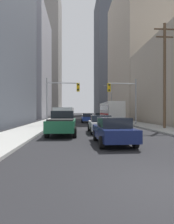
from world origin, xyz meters
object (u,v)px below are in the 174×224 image
Objects in this scene: cargo_van_silver at (64,116)px; sedan_navy at (113,131)px; pickup_truck_green at (62,123)px; traffic_signal_near_right at (124,94)px; sedan_beige at (98,116)px; sedan_white at (100,124)px; traffic_signal_near_left at (61,94)px; sedan_blue at (87,118)px; city_bus at (111,111)px.

cargo_van_silver reaches higher than sedan_navy.
traffic_signal_near_right is at bearing 50.35° from pickup_truck_green.
cargo_van_silver is 1.24× the size of sedan_beige.
sedan_white is 0.71× the size of traffic_signal_near_left.
cargo_van_silver reaches higher than pickup_truck_green.
traffic_signal_near_left reaches higher than sedan_navy.
sedan_white is (3.38, -5.81, -0.52)m from cargo_van_silver.
cargo_van_silver is 12.05m from sedan_navy.
sedan_blue is 1.00× the size of sedan_beige.
traffic_signal_near_right reaches higher than sedan_navy.
sedan_white is at bearing 18.87° from pickup_truck_green.
traffic_signal_near_right is at bearing 62.04° from sedan_white.
traffic_signal_near_right is at bearing -0.00° from traffic_signal_near_left.
sedan_beige is (3.29, 26.58, 0.00)m from sedan_white.
pickup_truck_green is 0.91× the size of traffic_signal_near_left.
city_bus is at bearing 68.00° from pickup_truck_green.
sedan_white is at bearing -103.80° from city_bus.
sedan_beige is (6.67, 20.77, -0.52)m from cargo_van_silver.
pickup_truck_green is at bearing -100.74° from sedan_blue.
traffic_signal_near_left and traffic_signal_near_right have the same top height.
sedan_white is (0.06, 5.76, 0.00)m from sedan_navy.
sedan_blue is 0.70× the size of traffic_signal_near_right.
sedan_navy is (-4.32, -23.11, -1.16)m from city_bus.
sedan_blue is at bearing 70.98° from cargo_van_silver.
pickup_truck_green is at bearing 123.82° from sedan_navy.
pickup_truck_green reaches higher than sedan_blue.
cargo_van_silver is at bearing -123.50° from city_bus.
pickup_truck_green is at bearing -161.13° from sedan_white.
sedan_navy is at bearing -100.58° from city_bus.
cargo_van_silver is at bearing -165.95° from traffic_signal_near_right.
traffic_signal_near_right reaches higher than sedan_blue.
city_bus is 19.91m from pickup_truck_green.
city_bus reaches higher than sedan_white.
traffic_signal_near_right is at bearing 72.91° from sedan_navy.
sedan_blue is at bearing -106.71° from sedan_beige.
city_bus is 2.19× the size of cargo_van_silver.
traffic_signal_near_right is (4.13, 13.44, 3.27)m from sedan_navy.
city_bus is at bearing 23.78° from sedan_blue.
city_bus reaches higher than cargo_van_silver.
city_bus reaches higher than sedan_navy.
cargo_van_silver is 10.20m from sedan_blue.
sedan_beige is 0.71× the size of traffic_signal_near_right.
sedan_white is at bearing -117.96° from traffic_signal_near_right.
city_bus is at bearing 79.42° from sedan_navy.
sedan_navy is at bearing -74.01° from cargo_van_silver.
sedan_white is 0.71× the size of traffic_signal_near_right.
traffic_signal_near_left is at bearing -110.63° from sedan_beige.
traffic_signal_near_right is (7.45, 1.86, 2.75)m from cargo_van_silver.
cargo_van_silver is 0.88× the size of traffic_signal_near_left.
sedan_beige is at bearing 92.37° from traffic_signal_near_right.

